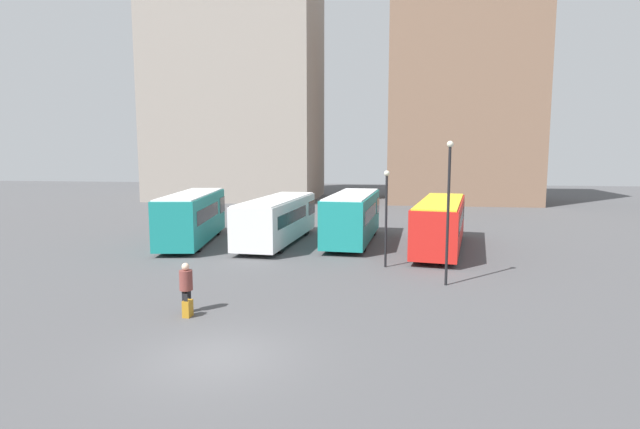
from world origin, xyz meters
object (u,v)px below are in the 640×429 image
at_px(traveler, 186,283).
at_px(lamp_post_0, 448,202).
at_px(lamp_post_1, 386,210).
at_px(bus_1, 278,218).
at_px(bus_3, 440,222).
at_px(bus_2, 353,216).
at_px(bus_0, 193,216).
at_px(suitcase, 188,308).

bearing_deg(traveler, lamp_post_0, -59.42).
bearing_deg(lamp_post_1, bus_1, 138.86).
xyz_separation_m(bus_3, lamp_post_0, (-0.54, -8.44, 2.04)).
height_order(bus_1, bus_3, bus_3).
bearing_deg(lamp_post_0, bus_1, 136.20).
distance_m(bus_2, traveler, 16.09).
xyz_separation_m(lamp_post_0, lamp_post_1, (-2.68, 3.17, -0.72)).
bearing_deg(bus_3, bus_2, 82.28).
relative_size(bus_3, lamp_post_0, 1.76).
distance_m(bus_0, bus_3, 15.65).
xyz_separation_m(bus_1, traveler, (-0.12, -14.46, -0.49)).
xyz_separation_m(bus_2, bus_3, (5.42, -1.68, -0.09)).
xyz_separation_m(bus_0, lamp_post_1, (12.43, -5.34, 1.20)).
bearing_deg(suitcase, bus_1, 3.05).
distance_m(bus_3, lamp_post_0, 8.70).
bearing_deg(bus_0, bus_1, -90.94).
bearing_deg(lamp_post_1, bus_0, 156.77).
height_order(bus_0, traveler, bus_0).
height_order(bus_0, suitcase, bus_0).
bearing_deg(bus_3, bus_1, 94.87).
bearing_deg(lamp_post_1, suitcase, -127.97).
bearing_deg(bus_0, bus_2, -89.95).
xyz_separation_m(bus_3, lamp_post_1, (-3.21, -5.27, 1.31)).
xyz_separation_m(suitcase, lamp_post_1, (6.88, 8.82, 2.64)).
height_order(bus_1, lamp_post_1, lamp_post_1).
distance_m(lamp_post_0, lamp_post_1, 4.21).
bearing_deg(bus_3, suitcase, 153.90).
bearing_deg(lamp_post_0, traveler, -152.07).
bearing_deg(bus_2, bus_0, 102.88).
relative_size(bus_2, bus_3, 0.89).
height_order(bus_2, bus_3, bus_2).
relative_size(bus_0, suitcase, 11.57).
distance_m(bus_0, traveler, 14.70).
bearing_deg(bus_3, bus_0, 99.28).
bearing_deg(bus_1, bus_2, -76.08).
bearing_deg(lamp_post_0, lamp_post_1, 130.24).
xyz_separation_m(bus_0, bus_1, (5.45, 0.77, -0.16)).
bearing_deg(lamp_post_1, traveler, -130.40).
bearing_deg(lamp_post_1, bus_2, 107.60).
height_order(bus_1, suitcase, bus_1).
xyz_separation_m(bus_1, bus_2, (4.78, 0.85, 0.14)).
relative_size(traveler, suitcase, 2.12).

